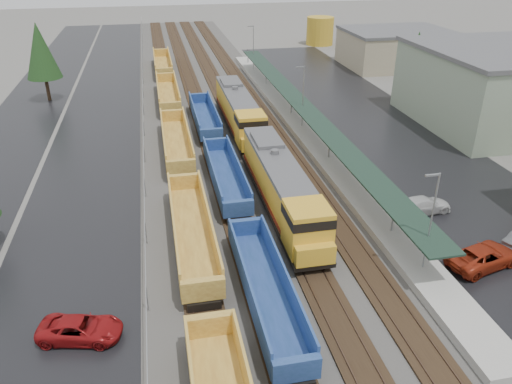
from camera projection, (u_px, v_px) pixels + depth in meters
ballast_strip at (215, 111)px, 68.48m from camera, size 20.00×160.00×0.08m
trackbed at (215, 110)px, 68.42m from camera, size 14.60×160.00×0.22m
west_parking_lot at (102, 118)px, 65.78m from camera, size 10.00×160.00×0.02m
west_road at (21, 123)px, 63.98m from camera, size 9.00×160.00×0.02m
east_commuter_lot at (374, 126)px, 63.22m from camera, size 16.00×100.00×0.02m
station_platform at (302, 125)px, 61.18m from camera, size 3.00×80.00×8.00m
chainlink_fence at (143, 107)px, 64.69m from camera, size 0.08×160.04×2.02m
tree_west_far at (40, 51)px, 69.79m from camera, size 4.84×4.84×11.00m
tree_east at (416, 58)px, 68.85m from camera, size 4.40×4.40×10.00m
locomotive_lead at (282, 187)px, 42.22m from camera, size 3.11×20.50×4.64m
locomotive_trail at (239, 111)px, 60.50m from camera, size 3.11×20.50×4.64m
well_string_yellow at (183, 178)px, 46.62m from camera, size 2.86×111.59×2.53m
well_string_blue at (266, 289)px, 32.12m from camera, size 2.64×84.77×2.34m
storage_tank at (320, 31)px, 109.11m from camera, size 5.84×5.84×5.84m
parked_car_west_c at (80, 329)px, 29.55m from camera, size 3.33×5.31×1.37m
parked_car_east_b at (483, 257)px, 36.04m from camera, size 3.97×6.18×1.58m
parked_car_east_c at (423, 205)px, 43.08m from camera, size 2.41×5.08×1.43m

